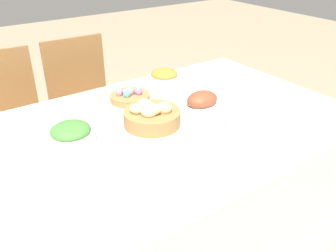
{
  "coord_description": "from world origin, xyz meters",
  "views": [
    {
      "loc": [
        -0.79,
        -1.2,
        1.55
      ],
      "look_at": [
        -0.01,
        -0.09,
        0.8
      ],
      "focal_mm": 38.0,
      "sensor_mm": 36.0,
      "label": 1
    }
  ],
  "objects_px": {
    "ham_platter": "(202,101)",
    "knife": "(243,152)",
    "chair_far_left": "(10,124)",
    "drinking_cup": "(236,123)",
    "egg_basket": "(130,96)",
    "green_salad_bowl": "(71,135)",
    "chair_far_center": "(86,104)",
    "spoon": "(248,149)",
    "dinner_plate": "(216,163)",
    "bread_basket": "(152,116)",
    "butter_dish": "(126,162)",
    "fork": "(187,176)",
    "carrot_bowl": "(164,78)"
  },
  "relations": [
    {
      "from": "chair_far_center",
      "to": "bread_basket",
      "type": "bearing_deg",
      "value": -90.98
    },
    {
      "from": "fork",
      "to": "knife",
      "type": "bearing_deg",
      "value": -3.9
    },
    {
      "from": "egg_basket",
      "to": "butter_dish",
      "type": "xyz_separation_m",
      "value": [
        -0.31,
        -0.51,
        -0.01
      ]
    },
    {
      "from": "egg_basket",
      "to": "dinner_plate",
      "type": "xyz_separation_m",
      "value": [
        -0.02,
        -0.7,
        -0.02
      ]
    },
    {
      "from": "spoon",
      "to": "egg_basket",
      "type": "bearing_deg",
      "value": 106.26
    },
    {
      "from": "dinner_plate",
      "to": "egg_basket",
      "type": "bearing_deg",
      "value": 88.44
    },
    {
      "from": "knife",
      "to": "butter_dish",
      "type": "distance_m",
      "value": 0.48
    },
    {
      "from": "ham_platter",
      "to": "dinner_plate",
      "type": "height_order",
      "value": "ham_platter"
    },
    {
      "from": "carrot_bowl",
      "to": "fork",
      "type": "height_order",
      "value": "carrot_bowl"
    },
    {
      "from": "ham_platter",
      "to": "carrot_bowl",
      "type": "distance_m",
      "value": 0.35
    },
    {
      "from": "egg_basket",
      "to": "butter_dish",
      "type": "distance_m",
      "value": 0.6
    },
    {
      "from": "bread_basket",
      "to": "drinking_cup",
      "type": "distance_m",
      "value": 0.38
    },
    {
      "from": "egg_basket",
      "to": "ham_platter",
      "type": "height_order",
      "value": "same"
    },
    {
      "from": "ham_platter",
      "to": "fork",
      "type": "xyz_separation_m",
      "value": [
        -0.43,
        -0.43,
        -0.03
      ]
    },
    {
      "from": "ham_platter",
      "to": "green_salad_bowl",
      "type": "relative_size",
      "value": 1.34
    },
    {
      "from": "ham_platter",
      "to": "fork",
      "type": "height_order",
      "value": "ham_platter"
    },
    {
      "from": "green_salad_bowl",
      "to": "bread_basket",
      "type": "bearing_deg",
      "value": -8.52
    },
    {
      "from": "chair_far_center",
      "to": "drinking_cup",
      "type": "bearing_deg",
      "value": -76.71
    },
    {
      "from": "chair_far_left",
      "to": "knife",
      "type": "relative_size",
      "value": 5.52
    },
    {
      "from": "green_salad_bowl",
      "to": "carrot_bowl",
      "type": "xyz_separation_m",
      "value": [
        0.69,
        0.32,
        0.0
      ]
    },
    {
      "from": "chair_far_left",
      "to": "drinking_cup",
      "type": "height_order",
      "value": "chair_far_left"
    },
    {
      "from": "egg_basket",
      "to": "spoon",
      "type": "bearing_deg",
      "value": -77.64
    },
    {
      "from": "chair_far_center",
      "to": "spoon",
      "type": "height_order",
      "value": "chair_far_center"
    },
    {
      "from": "dinner_plate",
      "to": "spoon",
      "type": "distance_m",
      "value": 0.17
    },
    {
      "from": "bread_basket",
      "to": "knife",
      "type": "xyz_separation_m",
      "value": [
        0.18,
        -0.41,
        -0.04
      ]
    },
    {
      "from": "bread_basket",
      "to": "butter_dish",
      "type": "bearing_deg",
      "value": -140.07
    },
    {
      "from": "knife",
      "to": "green_salad_bowl",
      "type": "bearing_deg",
      "value": 135.51
    },
    {
      "from": "ham_platter",
      "to": "knife",
      "type": "height_order",
      "value": "ham_platter"
    },
    {
      "from": "knife",
      "to": "butter_dish",
      "type": "height_order",
      "value": "butter_dish"
    },
    {
      "from": "bread_basket",
      "to": "dinner_plate",
      "type": "height_order",
      "value": "bread_basket"
    },
    {
      "from": "ham_platter",
      "to": "green_salad_bowl",
      "type": "xyz_separation_m",
      "value": [
        -0.69,
        0.03,
        0.01
      ]
    },
    {
      "from": "dinner_plate",
      "to": "knife",
      "type": "xyz_separation_m",
      "value": [
        0.14,
        0.0,
        -0.0
      ]
    },
    {
      "from": "chair_far_left",
      "to": "egg_basket",
      "type": "height_order",
      "value": "chair_far_left"
    },
    {
      "from": "chair_far_center",
      "to": "knife",
      "type": "height_order",
      "value": "chair_far_center"
    },
    {
      "from": "carrot_bowl",
      "to": "butter_dish",
      "type": "relative_size",
      "value": 1.37
    },
    {
      "from": "fork",
      "to": "drinking_cup",
      "type": "relative_size",
      "value": 2.04
    },
    {
      "from": "dinner_plate",
      "to": "knife",
      "type": "bearing_deg",
      "value": 0.0
    },
    {
      "from": "fork",
      "to": "carrot_bowl",
      "type": "bearing_deg",
      "value": 56.87
    },
    {
      "from": "knife",
      "to": "bread_basket",
      "type": "bearing_deg",
      "value": 109.42
    },
    {
      "from": "egg_basket",
      "to": "spoon",
      "type": "xyz_separation_m",
      "value": [
        0.15,
        -0.7,
        -0.02
      ]
    },
    {
      "from": "chair_far_left",
      "to": "dinner_plate",
      "type": "height_order",
      "value": "chair_far_left"
    },
    {
      "from": "egg_basket",
      "to": "dinner_plate",
      "type": "distance_m",
      "value": 0.7
    },
    {
      "from": "chair_far_left",
      "to": "green_salad_bowl",
      "type": "height_order",
      "value": "chair_far_left"
    },
    {
      "from": "bread_basket",
      "to": "butter_dish",
      "type": "xyz_separation_m",
      "value": [
        -0.26,
        -0.22,
        -0.03
      ]
    },
    {
      "from": "drinking_cup",
      "to": "butter_dish",
      "type": "relative_size",
      "value": 0.62
    },
    {
      "from": "egg_basket",
      "to": "green_salad_bowl",
      "type": "relative_size",
      "value": 1.07
    },
    {
      "from": "fork",
      "to": "butter_dish",
      "type": "distance_m",
      "value": 0.24
    },
    {
      "from": "dinner_plate",
      "to": "spoon",
      "type": "height_order",
      "value": "dinner_plate"
    },
    {
      "from": "carrot_bowl",
      "to": "bread_basket",
      "type": "bearing_deg",
      "value": -131.34
    },
    {
      "from": "dinner_plate",
      "to": "chair_far_center",
      "type": "bearing_deg",
      "value": 89.79
    }
  ]
}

